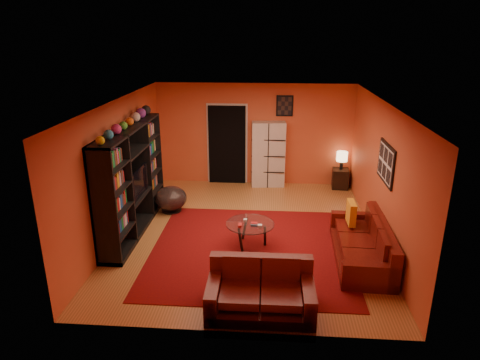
# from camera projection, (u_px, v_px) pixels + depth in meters

# --- Properties ---
(floor) EXTENTS (6.00, 6.00, 0.00)m
(floor) POSITION_uv_depth(u_px,v_px,m) (247.00, 232.00, 8.56)
(floor) COLOR #9A632F
(floor) RESTS_ON ground
(ceiling) EXTENTS (6.00, 6.00, 0.00)m
(ceiling) POSITION_uv_depth(u_px,v_px,m) (248.00, 102.00, 7.70)
(ceiling) COLOR white
(ceiling) RESTS_ON wall_back
(wall_back) EXTENTS (6.00, 0.00, 6.00)m
(wall_back) POSITION_uv_depth(u_px,v_px,m) (254.00, 135.00, 10.95)
(wall_back) COLOR #CA502C
(wall_back) RESTS_ON floor
(wall_front) EXTENTS (6.00, 0.00, 6.00)m
(wall_front) POSITION_uv_depth(u_px,v_px,m) (233.00, 245.00, 5.31)
(wall_front) COLOR #CA502C
(wall_front) RESTS_ON floor
(wall_left) EXTENTS (0.00, 6.00, 6.00)m
(wall_left) POSITION_uv_depth(u_px,v_px,m) (119.00, 168.00, 8.31)
(wall_left) COLOR #CA502C
(wall_left) RESTS_ON floor
(wall_right) EXTENTS (0.00, 6.00, 6.00)m
(wall_right) POSITION_uv_depth(u_px,v_px,m) (381.00, 174.00, 7.95)
(wall_right) COLOR #CA502C
(wall_right) RESTS_ON floor
(rug) EXTENTS (3.60, 3.60, 0.01)m
(rug) POSITION_uv_depth(u_px,v_px,m) (250.00, 249.00, 7.89)
(rug) COLOR #590A0C
(rug) RESTS_ON floor
(doorway) EXTENTS (0.95, 0.10, 2.04)m
(doorway) POSITION_uv_depth(u_px,v_px,m) (227.00, 145.00, 11.06)
(doorway) COLOR black
(doorway) RESTS_ON floor
(wall_art_right) EXTENTS (0.03, 1.00, 0.70)m
(wall_art_right) POSITION_uv_depth(u_px,v_px,m) (386.00, 163.00, 7.57)
(wall_art_right) COLOR black
(wall_art_right) RESTS_ON wall_right
(wall_art_back) EXTENTS (0.42, 0.03, 0.52)m
(wall_art_back) POSITION_uv_depth(u_px,v_px,m) (285.00, 106.00, 10.63)
(wall_art_back) COLOR black
(wall_art_back) RESTS_ON wall_back
(entertainment_unit) EXTENTS (0.45, 3.00, 2.10)m
(entertainment_unit) POSITION_uv_depth(u_px,v_px,m) (132.00, 180.00, 8.37)
(entertainment_unit) COLOR black
(entertainment_unit) RESTS_ON floor
(tv) EXTENTS (0.96, 0.13, 0.55)m
(tv) POSITION_uv_depth(u_px,v_px,m) (134.00, 183.00, 8.38)
(tv) COLOR black
(tv) RESTS_ON entertainment_unit
(sofa) EXTENTS (0.96, 2.17, 0.85)m
(sofa) POSITION_uv_depth(u_px,v_px,m) (366.00, 245.00, 7.47)
(sofa) COLOR #4D0D0A
(sofa) RESTS_ON rug
(loveseat) EXTENTS (1.53, 0.93, 0.85)m
(loveseat) POSITION_uv_depth(u_px,v_px,m) (261.00, 290.00, 6.17)
(loveseat) COLOR #4D0D0A
(loveseat) RESTS_ON rug
(throw_pillow) EXTENTS (0.12, 0.42, 0.42)m
(throw_pillow) POSITION_uv_depth(u_px,v_px,m) (351.00, 213.00, 7.92)
(throw_pillow) COLOR orange
(throw_pillow) RESTS_ON sofa
(coffee_table) EXTENTS (0.90, 0.90, 0.45)m
(coffee_table) POSITION_uv_depth(u_px,v_px,m) (250.00, 226.00, 7.90)
(coffee_table) COLOR silver
(coffee_table) RESTS_ON floor
(storage_cabinet) EXTENTS (0.87, 0.44, 1.67)m
(storage_cabinet) POSITION_uv_depth(u_px,v_px,m) (268.00, 154.00, 10.89)
(storage_cabinet) COLOR beige
(storage_cabinet) RESTS_ON floor
(bowl_chair) EXTENTS (0.70, 0.70, 0.57)m
(bowl_chair) POSITION_uv_depth(u_px,v_px,m) (171.00, 198.00, 9.47)
(bowl_chair) COLOR black
(bowl_chair) RESTS_ON floor
(side_table) EXTENTS (0.43, 0.43, 0.50)m
(side_table) POSITION_uv_depth(u_px,v_px,m) (340.00, 179.00, 10.90)
(side_table) COLOR black
(side_table) RESTS_ON floor
(table_lamp) EXTENTS (0.27, 0.27, 0.46)m
(table_lamp) POSITION_uv_depth(u_px,v_px,m) (342.00, 157.00, 10.72)
(table_lamp) COLOR black
(table_lamp) RESTS_ON side_table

